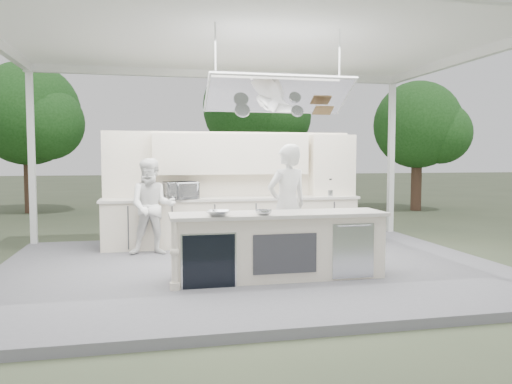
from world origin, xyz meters
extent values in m
plane|color=#454D35|center=(0.00, 0.00, 0.00)|extent=(90.00, 90.00, 0.00)
cube|color=slate|center=(0.00, 0.00, 0.06)|extent=(8.00, 6.00, 0.12)
cube|color=white|center=(3.90, 2.90, 1.85)|extent=(0.12, 0.12, 3.70)
cube|color=white|center=(-3.90, 2.90, 1.85)|extent=(0.12, 0.12, 3.70)
cube|color=white|center=(0.00, 0.00, 3.78)|extent=(8.20, 6.20, 0.16)
cube|color=white|center=(0.00, 2.90, 3.62)|extent=(8.00, 0.12, 0.16)
cube|color=white|center=(3.90, 0.00, 3.62)|extent=(0.12, 6.00, 0.16)
cube|color=white|center=(0.20, -0.90, 2.75)|extent=(2.00, 0.71, 0.43)
cube|color=white|center=(0.20, -0.90, 2.75)|extent=(2.06, 0.76, 0.46)
cylinder|color=white|center=(-0.70, -0.90, 3.23)|extent=(0.02, 0.02, 0.95)
cylinder|color=white|center=(1.10, -0.90, 3.23)|extent=(0.02, 0.02, 0.95)
cylinder|color=silver|center=(-0.30, -0.75, 2.53)|extent=(0.22, 0.14, 0.21)
cylinder|color=silver|center=(0.50, -0.80, 2.53)|extent=(0.18, 0.12, 0.18)
cube|color=#98673D|center=(0.90, -0.78, 2.55)|extent=(0.28, 0.18, 0.12)
cube|color=#F3E8CE|center=(0.20, -0.90, 0.57)|extent=(3.00, 0.70, 0.90)
cube|color=silver|center=(0.20, -0.90, 1.04)|extent=(3.10, 0.78, 0.05)
cylinder|color=#F3E8CE|center=(-1.30, -1.25, 0.58)|extent=(0.11, 0.11, 0.92)
cube|color=black|center=(-0.85, -1.25, 0.48)|extent=(0.70, 0.04, 0.72)
cube|color=silver|center=(-0.85, -1.26, 0.48)|extent=(0.74, 0.03, 0.72)
cube|color=#323338|center=(0.20, -1.26, 0.54)|extent=(0.90, 0.02, 0.55)
cube|color=silver|center=(1.20, -1.26, 0.54)|extent=(0.62, 0.02, 0.78)
cube|color=#F3E8CE|center=(0.00, 1.90, 0.57)|extent=(5.00, 0.65, 0.90)
cube|color=silver|center=(0.00, 1.90, 1.04)|extent=(5.08, 0.72, 0.05)
cube|color=#F3E8CE|center=(0.00, 2.20, 1.25)|extent=(5.00, 0.10, 2.25)
cube|color=#F3E8CE|center=(0.00, 2.07, 1.92)|extent=(3.10, 0.38, 0.80)
cube|color=#F3E8CE|center=(2.10, 2.02, 1.67)|extent=(0.90, 0.45, 1.30)
cube|color=#98673D|center=(2.10, 2.02, 1.67)|extent=(0.84, 0.40, 0.03)
cylinder|color=silver|center=(2.00, 1.88, 1.13)|extent=(0.20, 0.20, 0.12)
cylinder|color=black|center=(2.00, 1.88, 1.29)|extent=(0.17, 0.17, 0.20)
cylinder|color=black|center=(2.35, 1.88, 1.12)|extent=(0.16, 0.16, 0.10)
cone|color=black|center=(2.35, 1.88, 1.29)|extent=(0.14, 0.14, 0.24)
cylinder|color=#523529|center=(-5.50, 10.00, 1.05)|extent=(0.36, 0.36, 2.10)
sphere|color=#286023|center=(-5.50, 10.00, 3.29)|extent=(3.40, 3.40, 3.40)
sphere|color=#286023|center=(-4.82, 9.49, 2.95)|extent=(2.38, 2.38, 2.38)
cylinder|color=#523529|center=(2.50, 12.00, 1.22)|extent=(0.36, 0.36, 2.45)
sphere|color=#286023|center=(2.50, 12.00, 3.85)|extent=(4.00, 4.00, 4.00)
sphere|color=#286023|center=(3.30, 11.40, 3.45)|extent=(2.80, 2.80, 2.80)
cylinder|color=#523529|center=(7.50, 8.00, 0.96)|extent=(0.36, 0.36, 1.92)
sphere|color=#286023|center=(7.50, 8.00, 2.97)|extent=(3.00, 3.00, 3.00)
sphere|color=#286023|center=(8.10, 7.55, 2.67)|extent=(2.10, 2.10, 2.10)
imported|color=white|center=(0.52, -0.20, 1.10)|extent=(0.82, 0.67, 1.95)
imported|color=white|center=(-1.56, 1.25, 0.98)|extent=(0.87, 0.69, 1.72)
imported|color=#B5B8BC|center=(-1.03, 1.70, 1.23)|extent=(0.69, 0.58, 0.33)
imported|color=silver|center=(-0.71, -1.15, 1.11)|extent=(0.41, 0.41, 0.08)
imported|color=#AEB0B5|center=(-0.08, -1.15, 1.11)|extent=(0.24, 0.24, 0.07)
camera|label=1|loc=(-1.61, -7.79, 1.87)|focal=35.00mm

